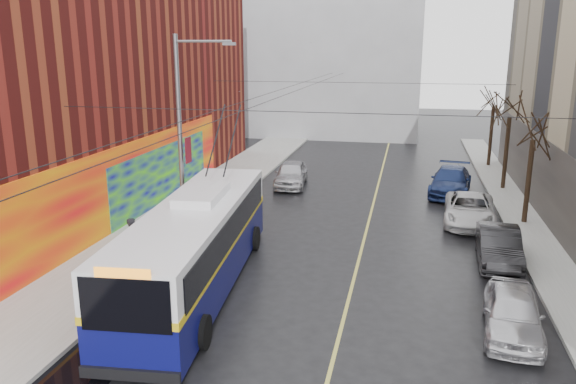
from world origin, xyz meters
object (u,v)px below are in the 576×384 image
at_px(pedestrian_b, 180,208).
at_px(parked_car_a, 513,312).
at_px(tree_mid, 511,104).
at_px(pedestrian_a, 134,241).
at_px(parked_car_b, 499,246).
at_px(trolleybus, 196,244).
at_px(following_car, 291,174).
at_px(tree_near, 535,124).
at_px(parked_car_c, 469,209).
at_px(parked_car_d, 451,181).
at_px(tree_far, 495,96).
at_px(streetlight_pole, 183,135).

bearing_deg(pedestrian_b, parked_car_a, -112.64).
bearing_deg(tree_mid, pedestrian_a, -134.87).
height_order(parked_car_b, pedestrian_a, pedestrian_a).
bearing_deg(trolleybus, following_car, 84.37).
bearing_deg(trolleybus, tree_near, 33.72).
xyz_separation_m(tree_near, parked_car_c, (-2.65, -0.38, -4.26)).
xyz_separation_m(parked_car_a, parked_car_d, (-0.80, 17.00, 0.07)).
relative_size(tree_near, tree_far, 0.97).
bearing_deg(parked_car_a, streetlight_pole, 161.85).
relative_size(tree_near, parked_car_d, 1.19).
height_order(parked_car_d, pedestrian_a, pedestrian_a).
xyz_separation_m(streetlight_pole, trolleybus, (2.17, -4.44, -3.18)).
distance_m(trolleybus, parked_car_a, 10.67).
relative_size(parked_car_d, following_car, 1.17).
height_order(parked_car_c, parked_car_d, parked_car_d).
distance_m(parked_car_d, pedestrian_a, 19.43).
xyz_separation_m(tree_mid, parked_car_a, (-2.40, -18.62, -4.54)).
bearing_deg(pedestrian_a, parked_car_b, -86.59).
xyz_separation_m(tree_far, parked_car_d, (-3.20, -8.62, -4.36)).
height_order(tree_far, pedestrian_b, tree_far).
distance_m(parked_car_d, following_car, 9.63).
height_order(parked_car_d, following_car, following_car).
bearing_deg(tree_near, parked_car_c, -171.82).
xyz_separation_m(following_car, pedestrian_a, (-3.26, -14.42, 0.31)).
height_order(tree_far, parked_car_c, tree_far).
relative_size(parked_car_d, pedestrian_a, 2.84).
relative_size(tree_mid, parked_car_b, 1.50).
distance_m(tree_mid, pedestrian_b, 20.18).
height_order(trolleybus, parked_car_d, trolleybus).
bearing_deg(following_car, parked_car_d, -4.48).
distance_m(tree_mid, trolleybus, 22.03).
distance_m(trolleybus, pedestrian_a, 3.42).
bearing_deg(parked_car_d, pedestrian_b, -136.30).
xyz_separation_m(pedestrian_a, pedestrian_b, (-0.26, 5.14, -0.11)).
xyz_separation_m(tree_near, pedestrian_a, (-16.09, -9.16, -3.88)).
bearing_deg(parked_car_a, tree_mid, 88.33).
height_order(parked_car_a, following_car, following_car).
relative_size(tree_mid, tree_far, 1.02).
relative_size(parked_car_b, pedestrian_b, 2.67).
bearing_deg(tree_near, parked_car_d, 120.75).
relative_size(tree_far, pedestrian_b, 3.95).
relative_size(streetlight_pole, pedestrian_a, 4.75).
bearing_deg(tree_mid, streetlight_pole, -139.35).
height_order(tree_mid, tree_far, tree_mid).
xyz_separation_m(tree_mid, pedestrian_b, (-16.35, -11.02, -4.27)).
bearing_deg(following_car, pedestrian_b, -115.98).
bearing_deg(parked_car_b, following_car, 137.28).
distance_m(parked_car_a, pedestrian_a, 13.91).
bearing_deg(tree_far, trolleybus, -117.95).
height_order(streetlight_pole, parked_car_d, streetlight_pole).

